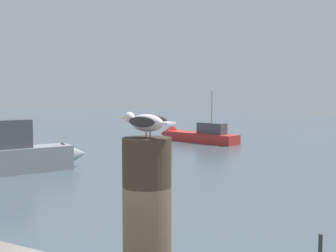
{
  "coord_description": "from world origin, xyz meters",
  "views": [
    {
      "loc": [
        1.41,
        -2.46,
        3.04
      ],
      "look_at": [
        0.08,
        -0.08,
        2.83
      ],
      "focal_mm": 46.81,
      "sensor_mm": 36.0,
      "label": 1
    }
  ],
  "objects_px": {
    "mooring_post": "(147,222)",
    "boat_red": "(194,135)",
    "seagull": "(146,122)",
    "boat_grey": "(25,155)"
  },
  "relations": [
    {
      "from": "seagull",
      "to": "boat_grey",
      "type": "xyz_separation_m",
      "value": [
        -11.44,
        9.58,
        -2.21
      ]
    },
    {
      "from": "mooring_post",
      "to": "boat_red",
      "type": "bearing_deg",
      "value": 115.18
    },
    {
      "from": "mooring_post",
      "to": "boat_red",
      "type": "height_order",
      "value": "boat_red"
    },
    {
      "from": "mooring_post",
      "to": "boat_grey",
      "type": "relative_size",
      "value": 0.2
    },
    {
      "from": "seagull",
      "to": "boat_red",
      "type": "distance_m",
      "value": 24.41
    },
    {
      "from": "mooring_post",
      "to": "boat_red",
      "type": "xyz_separation_m",
      "value": [
        -10.33,
        21.98,
        -1.9
      ]
    },
    {
      "from": "boat_grey",
      "to": "boat_red",
      "type": "height_order",
      "value": "boat_red"
    },
    {
      "from": "mooring_post",
      "to": "seagull",
      "type": "height_order",
      "value": "seagull"
    },
    {
      "from": "mooring_post",
      "to": "boat_red",
      "type": "distance_m",
      "value": 24.36
    },
    {
      "from": "seagull",
      "to": "boat_red",
      "type": "height_order",
      "value": "boat_red"
    }
  ]
}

